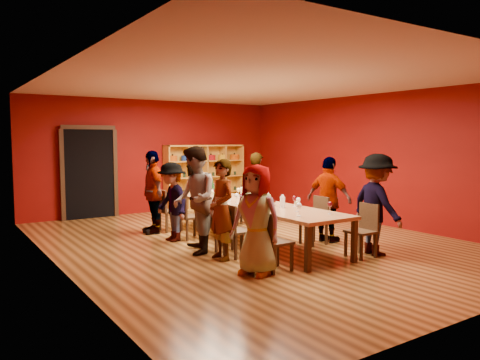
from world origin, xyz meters
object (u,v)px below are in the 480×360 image
person_left_0 (256,220)px  chair_person_right_0 (364,227)px  spittoon_bowl (269,202)px  person_left_1 (222,210)px  chair_person_left_3 (187,214)px  chair_person_left_4 (167,208)px  person_left_2 (194,200)px  person_left_3 (172,202)px  tasting_table (251,205)px  shelving_unit (204,174)px  chair_person_left_0 (271,238)px  person_right_4 (257,187)px  chair_person_left_1 (235,228)px  person_left_4 (153,192)px  chair_person_left_2 (216,222)px  chair_person_right_4 (242,203)px  chair_person_right_1 (317,218)px  person_right_1 (329,200)px  person_right_0 (377,204)px  wine_bottle (213,188)px

person_left_0 → chair_person_right_0: size_ratio=1.80×
spittoon_bowl → person_left_1: bearing=-163.3°
chair_person_left_3 → chair_person_left_4: 0.93m
person_left_2 → person_left_3: 1.11m
tasting_table → shelving_unit: (1.40, 4.32, 0.28)m
tasting_table → chair_person_left_0: (-0.91, -1.83, -0.20)m
person_left_3 → person_right_4: 2.67m
chair_person_left_1 → person_left_3: 1.77m
person_left_0 → person_left_4: (-0.04, 3.65, 0.06)m
chair_person_left_2 → person_left_4: person_left_4 is taller
person_left_0 → chair_person_left_4: 3.67m
chair_person_left_4 → spittoon_bowl: bearing=-66.7°
chair_person_right_4 → spittoon_bowl: chair_person_right_4 is taller
chair_person_right_1 → person_right_1: (0.31, -0.00, 0.32)m
person_right_4 → person_left_1: bearing=116.1°
person_left_3 → chair_person_right_4: 2.29m
shelving_unit → person_left_0: (-2.58, -6.15, -0.18)m
chair_person_left_3 → person_left_3: 0.42m
person_left_1 → chair_person_right_4: bearing=142.8°
person_right_1 → person_left_1: bearing=77.5°
tasting_table → person_right_0: 2.34m
person_left_4 → person_right_4: size_ratio=1.05×
person_left_0 → chair_person_left_2: 1.67m
person_left_0 → chair_person_left_3: 2.75m
chair_person_right_4 → person_left_2: bearing=-140.1°
person_left_1 → chair_person_right_1: bearing=92.2°
person_left_0 → wine_bottle: (1.34, 3.55, 0.07)m
chair_person_left_1 → chair_person_right_4: bearing=53.9°
tasting_table → spittoon_bowl: size_ratio=17.05×
chair_person_left_3 → chair_person_right_0: same height
person_left_3 → chair_person_left_4: (0.32, 0.93, -0.27)m
tasting_table → chair_person_left_2: 0.96m
person_left_4 → chair_person_right_4: (2.14, -0.16, -0.37)m
person_left_1 → person_left_4: person_left_4 is taller
person_left_0 → chair_person_right_1: 2.34m
person_left_0 → person_right_0: 2.40m
shelving_unit → person_left_3: shelving_unit is taller
chair_person_left_0 → person_left_4: 3.68m
chair_person_left_4 → person_right_0: 4.38m
person_left_1 → person_left_2: 0.65m
tasting_table → chair_person_left_4: size_ratio=5.06×
person_left_2 → chair_person_right_1: person_left_2 is taller
chair_person_left_2 → person_left_2: 0.60m
chair_person_left_2 → chair_person_right_1: 1.93m
chair_person_right_1 → chair_person_right_0: bearing=-90.0°
chair_person_left_2 → chair_person_right_0: size_ratio=1.00×
person_left_0 → person_right_1: (2.41, 0.99, 0.01)m
person_right_4 → wine_bottle: bearing=68.3°
person_left_0 → person_right_0: size_ratio=0.93×
person_left_0 → chair_person_left_0: bearing=65.2°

